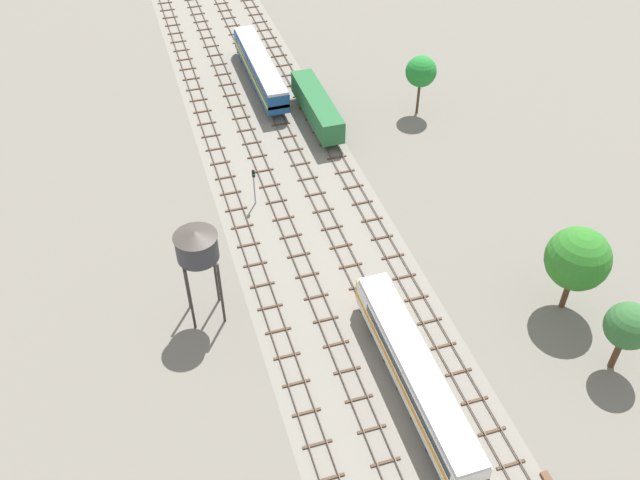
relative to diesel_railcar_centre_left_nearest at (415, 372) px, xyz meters
name	(u,v)px	position (x,y,z in m)	size (l,w,h in m)	color
ground_plane	(281,165)	(-2.24, 34.12, -2.60)	(480.00, 480.00, 0.00)	slate
ballast_bed	(281,165)	(-2.24, 34.12, -2.59)	(17.46, 176.00, 0.01)	gray
track_far_left	(223,170)	(-8.97, 35.12, -2.46)	(2.40, 126.00, 0.29)	#47382D
track_left	(260,163)	(-4.49, 35.12, -2.46)	(2.40, 126.00, 0.29)	#47382D
track_centre_left	(297,156)	(0.00, 35.12, -2.46)	(2.40, 126.00, 0.29)	#47382D
track_centre	(333,150)	(4.49, 35.12, -2.46)	(2.40, 126.00, 0.29)	#47382D
diesel_railcar_centre_left_nearest	(415,372)	(0.00, 0.00, 0.00)	(2.96, 20.50, 3.80)	white
freight_boxcar_centre_near	(317,106)	(4.49, 41.67, -0.15)	(2.87, 14.00, 3.60)	#286638
diesel_railcar_centre_left_mid	(260,68)	(0.00, 53.24, 0.00)	(2.96, 20.50, 3.80)	#194C8C
water_tower	(197,246)	(-14.66, 13.63, 5.81)	(3.79, 3.79, 10.03)	#2D2826
signal_post_nearest	(254,182)	(-6.73, 28.04, 0.39)	(0.28, 0.47, 4.64)	gray
lineside_tree_0	(578,259)	(17.06, 4.77, 3.45)	(5.73, 5.73, 8.94)	#4C331E
lineside_tree_1	(421,72)	(17.62, 40.23, 3.27)	(3.89, 3.89, 7.84)	#4C331E
lineside_tree_2	(628,326)	(17.30, -2.55, 2.50)	(3.94, 3.94, 7.13)	#4C331E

